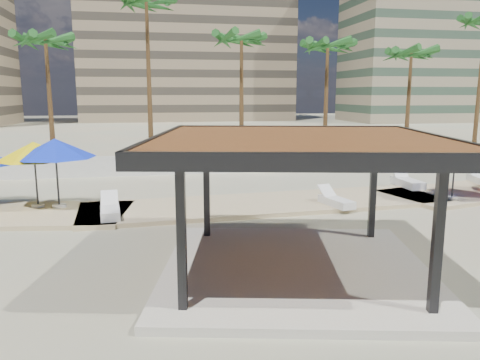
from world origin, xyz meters
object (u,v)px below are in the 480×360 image
(pavilion_central, at_px, (297,192))
(lounger_b, at_px, (336,201))
(lounger_c, at_px, (407,182))
(lounger_a, at_px, (110,211))

(pavilion_central, xyz_separation_m, lounger_b, (3.85, 6.62, -1.91))
(lounger_b, height_order, lounger_c, lounger_c)
(lounger_b, bearing_deg, lounger_a, 76.37)
(pavilion_central, bearing_deg, lounger_c, 59.80)
(lounger_b, xyz_separation_m, lounger_c, (5.21, 3.25, 0.04))
(pavilion_central, relative_size, lounger_a, 4.05)
(lounger_a, relative_size, lounger_b, 1.06)
(lounger_a, relative_size, lounger_c, 0.93)
(lounger_a, bearing_deg, lounger_b, -95.45)
(lounger_a, height_order, lounger_c, lounger_c)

